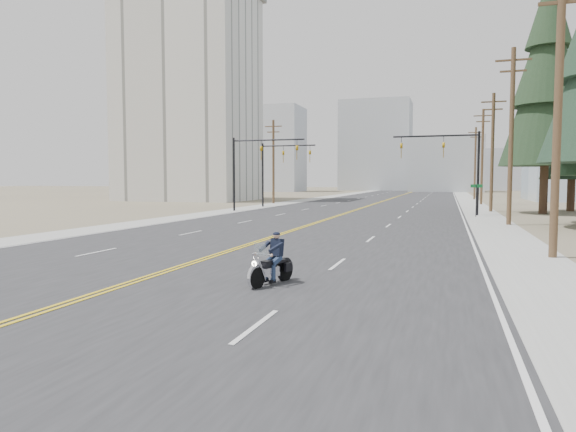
# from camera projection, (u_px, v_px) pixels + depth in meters

# --- Properties ---
(ground_plane) EXTENTS (400.00, 400.00, 0.00)m
(ground_plane) POSITION_uv_depth(u_px,v_px,m) (150.00, 277.00, 15.63)
(ground_plane) COLOR #776D56
(ground_plane) RESTS_ON ground
(road) EXTENTS (20.00, 200.00, 0.01)m
(road) POSITION_uv_depth(u_px,v_px,m) (392.00, 199.00, 82.28)
(road) COLOR #303033
(road) RESTS_ON ground
(sidewalk_left) EXTENTS (3.00, 200.00, 0.01)m
(sidewalk_left) POSITION_uv_depth(u_px,v_px,m) (322.00, 198.00, 85.70)
(sidewalk_left) COLOR #A5A5A0
(sidewalk_left) RESTS_ON ground
(sidewalk_right) EXTENTS (3.00, 200.00, 0.01)m
(sidewalk_right) POSITION_uv_depth(u_px,v_px,m) (467.00, 199.00, 78.86)
(sidewalk_right) COLOR #A5A5A0
(sidewalk_right) RESTS_ON ground
(traffic_mast_left) EXTENTS (7.10, 0.26, 7.00)m
(traffic_mast_left) POSITION_uv_depth(u_px,v_px,m) (254.00, 159.00, 48.43)
(traffic_mast_left) COLOR black
(traffic_mast_left) RESTS_ON ground
(traffic_mast_right) EXTENTS (7.10, 0.26, 7.00)m
(traffic_mast_right) POSITION_uv_depth(u_px,v_px,m) (453.00, 157.00, 43.09)
(traffic_mast_right) COLOR black
(traffic_mast_right) RESTS_ON ground
(traffic_mast_far) EXTENTS (6.10, 0.26, 7.00)m
(traffic_mast_far) POSITION_uv_depth(u_px,v_px,m) (277.00, 163.00, 56.15)
(traffic_mast_far) COLOR black
(traffic_mast_far) RESTS_ON ground
(street_sign) EXTENTS (0.90, 0.06, 2.62)m
(street_sign) POSITION_uv_depth(u_px,v_px,m) (476.00, 195.00, 40.86)
(street_sign) COLOR black
(street_sign) RESTS_ON ground
(utility_pole_a) EXTENTS (2.20, 0.30, 11.00)m
(utility_pole_a) POSITION_uv_depth(u_px,v_px,m) (558.00, 106.00, 19.13)
(utility_pole_a) COLOR brown
(utility_pole_a) RESTS_ON ground
(utility_pole_b) EXTENTS (2.20, 0.30, 11.50)m
(utility_pole_b) POSITION_uv_depth(u_px,v_px,m) (511.00, 134.00, 33.40)
(utility_pole_b) COLOR brown
(utility_pole_b) RESTS_ON ground
(utility_pole_c) EXTENTS (2.20, 0.30, 11.00)m
(utility_pole_c) POSITION_uv_depth(u_px,v_px,m) (492.00, 150.00, 47.70)
(utility_pole_c) COLOR brown
(utility_pole_c) RESTS_ON ground
(utility_pole_d) EXTENTS (2.20, 0.30, 11.50)m
(utility_pole_d) POSITION_uv_depth(u_px,v_px,m) (482.00, 155.00, 61.96)
(utility_pole_d) COLOR brown
(utility_pole_d) RESTS_ON ground
(utility_pole_e) EXTENTS (2.20, 0.30, 11.00)m
(utility_pole_e) POSITION_uv_depth(u_px,v_px,m) (475.00, 162.00, 78.17)
(utility_pole_e) COLOR brown
(utility_pole_e) RESTS_ON ground
(utility_pole_left) EXTENTS (2.20, 0.30, 10.50)m
(utility_pole_left) POSITION_uv_depth(u_px,v_px,m) (273.00, 160.00, 64.67)
(utility_pole_left) COLOR brown
(utility_pole_left) RESTS_ON ground
(apartment_block) EXTENTS (18.00, 14.00, 30.00)m
(apartment_block) POSITION_uv_depth(u_px,v_px,m) (189.00, 98.00, 75.28)
(apartment_block) COLOR silver
(apartment_block) RESTS_ON ground
(haze_bldg_a) EXTENTS (14.00, 12.00, 22.00)m
(haze_bldg_a) POSITION_uv_depth(u_px,v_px,m) (275.00, 150.00, 134.77)
(haze_bldg_a) COLOR #B7BCC6
(haze_bldg_a) RESTS_ON ground
(haze_bldg_b) EXTENTS (18.00, 14.00, 14.00)m
(haze_bldg_b) POSITION_uv_depth(u_px,v_px,m) (446.00, 164.00, 131.79)
(haze_bldg_b) COLOR #ADB2B7
(haze_bldg_b) RESTS_ON ground
(haze_bldg_d) EXTENTS (20.00, 15.00, 26.00)m
(haze_bldg_d) POSITION_uv_depth(u_px,v_px,m) (376.00, 146.00, 151.60)
(haze_bldg_d) COLOR #ADB2B7
(haze_bldg_d) RESTS_ON ground
(haze_bldg_e) EXTENTS (14.00, 14.00, 12.00)m
(haze_bldg_e) POSITION_uv_depth(u_px,v_px,m) (507.00, 170.00, 150.60)
(haze_bldg_e) COLOR #B7BCC6
(haze_bldg_e) RESTS_ON ground
(haze_bldg_f) EXTENTS (12.00, 12.00, 16.00)m
(haze_bldg_f) POSITION_uv_depth(u_px,v_px,m) (244.00, 163.00, 153.73)
(haze_bldg_f) COLOR #ADB2B7
(haze_bldg_f) RESTS_ON ground
(motorcyclist) EXTENTS (1.34, 2.06, 1.49)m
(motorcyclist) POSITION_uv_depth(u_px,v_px,m) (271.00, 259.00, 14.46)
(motorcyclist) COLOR black
(motorcyclist) RESTS_ON ground
(conifer_tall) EXTENTS (7.59, 7.59, 21.08)m
(conifer_tall) POSITION_uv_depth(u_px,v_px,m) (548.00, 74.00, 44.27)
(conifer_tall) COLOR #382619
(conifer_tall) RESTS_ON ground
(conifer_far) EXTENTS (5.67, 5.67, 15.19)m
(conifer_far) POSITION_uv_depth(u_px,v_px,m) (574.00, 119.00, 48.28)
(conifer_far) COLOR #382619
(conifer_far) RESTS_ON ground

